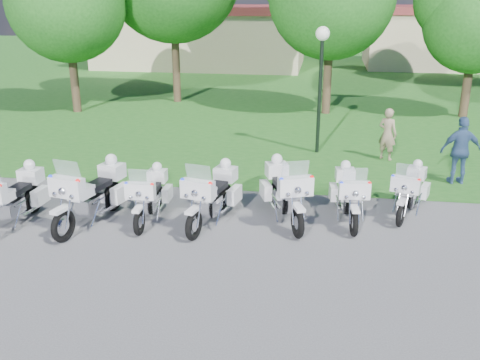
# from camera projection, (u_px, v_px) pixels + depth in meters

# --- Properties ---
(ground) EXTENTS (100.00, 100.00, 0.00)m
(ground) POSITION_uv_depth(u_px,v_px,m) (192.00, 237.00, 11.57)
(ground) COLOR #4E4F53
(ground) RESTS_ON ground
(grass_lawn) EXTENTS (100.00, 48.00, 0.01)m
(grass_lawn) POSITION_uv_depth(u_px,v_px,m) (286.00, 69.00, 36.71)
(grass_lawn) COLOR #215F1E
(grass_lawn) RESTS_ON ground
(motorcycle_1) EXTENTS (0.84, 2.41, 1.62)m
(motorcycle_1) POSITION_uv_depth(u_px,v_px,m) (13.00, 197.00, 11.99)
(motorcycle_1) COLOR black
(motorcycle_1) RESTS_ON ground
(motorcycle_2) EXTENTS (1.19, 2.54, 1.73)m
(motorcycle_2) POSITION_uv_depth(u_px,v_px,m) (93.00, 193.00, 12.10)
(motorcycle_2) COLOR black
(motorcycle_2) RESTS_ON ground
(motorcycle_3) EXTENTS (0.72, 2.13, 1.43)m
(motorcycle_3) POSITION_uv_depth(u_px,v_px,m) (150.00, 194.00, 12.34)
(motorcycle_3) COLOR black
(motorcycle_3) RESTS_ON ground
(motorcycle_4) EXTENTS (1.12, 2.37, 1.61)m
(motorcycle_4) POSITION_uv_depth(u_px,v_px,m) (213.00, 195.00, 12.13)
(motorcycle_4) COLOR black
(motorcycle_4) RESTS_ON ground
(motorcycle_5) EXTENTS (1.34, 2.36, 1.65)m
(motorcycle_5) POSITION_uv_depth(u_px,v_px,m) (285.00, 191.00, 12.30)
(motorcycle_5) COLOR black
(motorcycle_5) RESTS_ON ground
(motorcycle_6) EXTENTS (0.87, 2.20, 1.48)m
(motorcycle_6) POSITION_uv_depth(u_px,v_px,m) (349.00, 194.00, 12.32)
(motorcycle_6) COLOR black
(motorcycle_6) RESTS_ON ground
(motorcycle_7) EXTENTS (1.13, 2.02, 1.42)m
(motorcycle_7) POSITION_uv_depth(u_px,v_px,m) (410.00, 190.00, 12.66)
(motorcycle_7) COLOR black
(motorcycle_7) RESTS_ON ground
(lamp_post) EXTENTS (0.44, 0.44, 4.03)m
(lamp_post) POSITION_uv_depth(u_px,v_px,m) (321.00, 59.00, 16.67)
(lamp_post) COLOR black
(lamp_post) RESTS_ON ground
(tree_3) EXTENTS (4.88, 4.16, 6.50)m
(tree_3) POSITION_uv_depth(u_px,v_px,m) (476.00, 11.00, 21.31)
(tree_3) COLOR #38281C
(tree_3) RESTS_ON ground
(building_west) EXTENTS (14.56, 8.32, 4.10)m
(building_west) POSITION_uv_depth(u_px,v_px,m) (203.00, 36.00, 37.83)
(building_west) COLOR #BDAD88
(building_west) RESTS_ON ground
(building_east) EXTENTS (11.44, 7.28, 4.10)m
(building_east) POSITION_uv_depth(u_px,v_px,m) (447.00, 37.00, 37.21)
(building_east) COLOR #BDAD88
(building_east) RESTS_ON ground
(bystander_a) EXTENTS (0.72, 0.65, 1.64)m
(bystander_a) POSITION_uv_depth(u_px,v_px,m) (387.00, 134.00, 16.67)
(bystander_a) COLOR gray
(bystander_a) RESTS_ON ground
(bystander_c) EXTENTS (1.15, 0.61, 1.87)m
(bystander_c) POSITION_uv_depth(u_px,v_px,m) (461.00, 151.00, 14.53)
(bystander_c) COLOR #355380
(bystander_c) RESTS_ON ground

